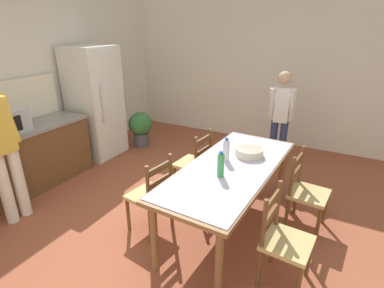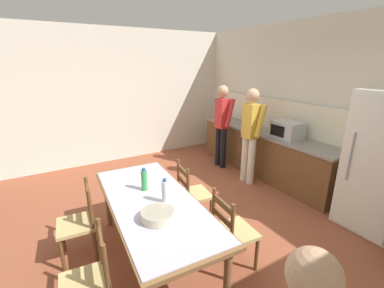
% 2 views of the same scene
% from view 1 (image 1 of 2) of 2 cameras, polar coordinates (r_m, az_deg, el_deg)
% --- Properties ---
extents(ground_plane, '(8.32, 8.32, 0.00)m').
position_cam_1_polar(ground_plane, '(3.70, -4.17, -14.66)').
color(ground_plane, brown).
extents(wall_back, '(6.52, 0.12, 2.90)m').
position_cam_1_polar(wall_back, '(5.01, -31.95, 10.07)').
color(wall_back, silver).
rests_on(wall_back, ground).
extents(wall_right, '(0.12, 5.20, 2.90)m').
position_cam_1_polar(wall_right, '(6.02, 12.57, 14.31)').
color(wall_right, silver).
rests_on(wall_right, ground).
extents(refrigerator, '(0.72, 0.73, 1.87)m').
position_cam_1_polar(refrigerator, '(5.42, -17.94, 7.41)').
color(refrigerator, silver).
rests_on(refrigerator, ground).
extents(microwave, '(0.50, 0.39, 0.30)m').
position_cam_1_polar(microwave, '(4.52, -32.12, 3.55)').
color(microwave, '#B2B7BC').
rests_on(microwave, kitchen_counter).
extents(dining_table, '(2.12, 0.97, 0.78)m').
position_cam_1_polar(dining_table, '(3.28, 7.35, -5.46)').
color(dining_table, brown).
rests_on(dining_table, ground).
extents(bottle_near_centre, '(0.07, 0.07, 0.27)m').
position_cam_1_polar(bottle_near_centre, '(2.98, 5.50, -3.97)').
color(bottle_near_centre, green).
rests_on(bottle_near_centre, dining_table).
extents(bottle_off_centre, '(0.07, 0.07, 0.27)m').
position_cam_1_polar(bottle_off_centre, '(3.32, 6.55, -1.17)').
color(bottle_off_centre, silver).
rests_on(bottle_off_centre, dining_table).
extents(serving_bowl, '(0.32, 0.32, 0.09)m').
position_cam_1_polar(serving_bowl, '(3.51, 10.85, -1.39)').
color(serving_bowl, beige).
rests_on(serving_bowl, dining_table).
extents(chair_side_far_left, '(0.47, 0.45, 0.91)m').
position_cam_1_polar(chair_side_far_left, '(3.39, -7.70, -9.63)').
color(chair_side_far_left, brown).
rests_on(chair_side_far_left, ground).
extents(chair_side_near_right, '(0.46, 0.44, 0.91)m').
position_cam_1_polar(chair_side_near_right, '(3.65, 20.86, -8.57)').
color(chair_side_near_right, brown).
rests_on(chair_side_near_right, ground).
extents(chair_side_near_left, '(0.45, 0.43, 0.91)m').
position_cam_1_polar(chair_side_near_left, '(2.87, 17.00, -17.14)').
color(chair_side_near_left, brown).
rests_on(chair_side_near_left, ground).
extents(chair_side_far_right, '(0.45, 0.44, 0.91)m').
position_cam_1_polar(chair_side_far_right, '(4.07, 0.49, -3.72)').
color(chair_side_far_right, brown).
rests_on(chair_side_far_right, ground).
extents(person_at_counter, '(0.44, 0.31, 1.76)m').
position_cam_1_polar(person_at_counter, '(3.92, -32.64, 0.32)').
color(person_at_counter, silver).
rests_on(person_at_counter, ground).
extents(person_by_table, '(0.30, 0.42, 1.55)m').
position_cam_1_polar(person_by_table, '(4.90, 16.54, 5.27)').
color(person_by_table, navy).
rests_on(person_by_table, ground).
extents(potted_plant, '(0.44, 0.44, 0.67)m').
position_cam_1_polar(potted_plant, '(5.75, -9.79, 3.24)').
color(potted_plant, '#4C4C51').
rests_on(potted_plant, ground).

